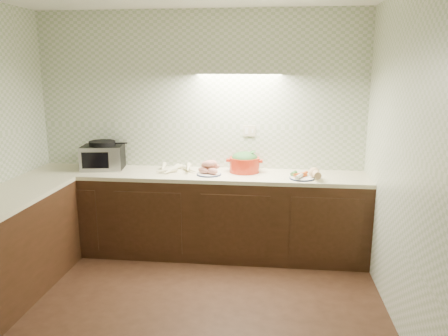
# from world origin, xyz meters

# --- Properties ---
(room) EXTENTS (3.60, 3.60, 2.60)m
(room) POSITION_xyz_m (0.00, 0.00, 1.63)
(room) COLOR black
(room) RESTS_ON ground
(counter) EXTENTS (3.60, 3.60, 0.90)m
(counter) POSITION_xyz_m (-0.68, 0.68, 0.45)
(counter) COLOR black
(counter) RESTS_ON ground
(toaster_oven) EXTENTS (0.48, 0.40, 0.31)m
(toaster_oven) POSITION_xyz_m (-1.05, 1.58, 1.05)
(toaster_oven) COLOR black
(toaster_oven) RESTS_ON counter
(parsnip_pile) EXTENTS (0.39, 0.43, 0.08)m
(parsnip_pile) POSITION_xyz_m (-0.17, 1.59, 0.94)
(parsnip_pile) COLOR beige
(parsnip_pile) RESTS_ON counter
(sweet_potato_plate) EXTENTS (0.26, 0.26, 0.16)m
(sweet_potato_plate) POSITION_xyz_m (0.15, 1.45, 0.96)
(sweet_potato_plate) COLOR #131B3A
(sweet_potato_plate) RESTS_ON counter
(onion_bowl) EXTENTS (0.14, 0.14, 0.11)m
(onion_bowl) POSITION_xyz_m (0.12, 1.62, 0.94)
(onion_bowl) COLOR black
(onion_bowl) RESTS_ON counter
(dutch_oven) EXTENTS (0.39, 0.33, 0.22)m
(dutch_oven) POSITION_xyz_m (0.51, 1.61, 1.01)
(dutch_oven) COLOR #B72610
(dutch_oven) RESTS_ON counter
(veg_plate) EXTENTS (0.31, 0.26, 0.12)m
(veg_plate) POSITION_xyz_m (1.16, 1.38, 0.94)
(veg_plate) COLOR #131B3A
(veg_plate) RESTS_ON counter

